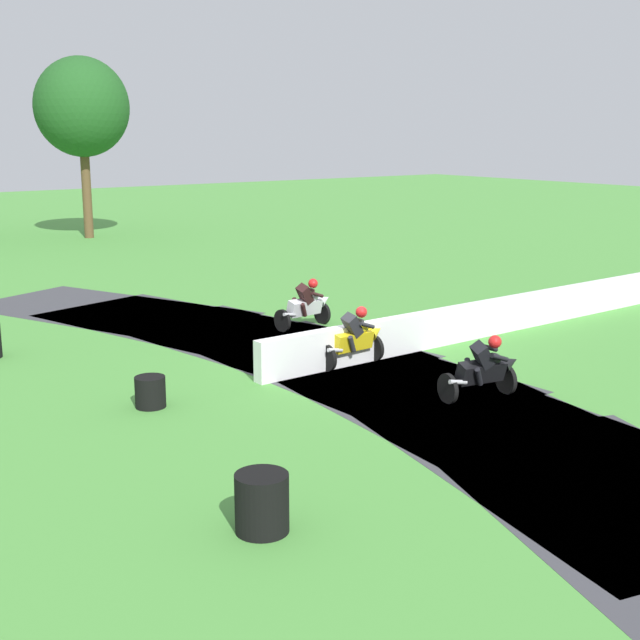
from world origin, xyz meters
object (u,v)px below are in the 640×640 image
at_px(motorcycle_chase_yellow, 356,337).
at_px(tire_stack_mid_a, 150,392).
at_px(motorcycle_lead_black, 485,368).
at_px(tire_stack_near, 262,503).
at_px(motorcycle_trailing_white, 307,304).

height_order(motorcycle_chase_yellow, tire_stack_mid_a, motorcycle_chase_yellow).
bearing_deg(motorcycle_lead_black, tire_stack_near, -161.14).
bearing_deg(tire_stack_near, motorcycle_trailing_white, 51.90).
relative_size(motorcycle_lead_black, tire_stack_mid_a, 2.84).
bearing_deg(tire_stack_mid_a, motorcycle_lead_black, -31.70).
distance_m(tire_stack_near, tire_stack_mid_a, 5.74).
bearing_deg(motorcycle_chase_yellow, motorcycle_lead_black, -81.17).
bearing_deg(motorcycle_trailing_white, motorcycle_chase_yellow, -109.31).
xyz_separation_m(motorcycle_lead_black, motorcycle_chase_yellow, (-0.53, 3.40, 0.02)).
bearing_deg(tire_stack_mid_a, motorcycle_trailing_white, 30.56).
height_order(motorcycle_lead_black, motorcycle_chase_yellow, motorcycle_chase_yellow).
distance_m(motorcycle_lead_black, motorcycle_trailing_white, 7.15).
relative_size(motorcycle_lead_black, motorcycle_trailing_white, 1.01).
height_order(motorcycle_chase_yellow, motorcycle_trailing_white, motorcycle_chase_yellow).
distance_m(motorcycle_lead_black, tire_stack_near, 6.94).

